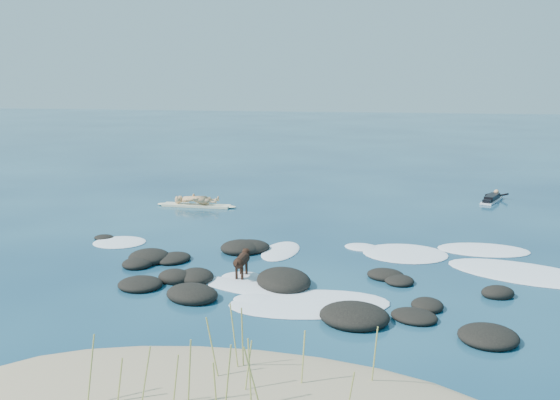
# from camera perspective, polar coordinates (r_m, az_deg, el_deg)

# --- Properties ---
(ground) EXTENTS (160.00, 160.00, 0.00)m
(ground) POSITION_cam_1_polar(r_m,az_deg,el_deg) (17.40, 2.93, -5.61)
(ground) COLOR #0A2642
(ground) RESTS_ON ground
(dune_grass) EXTENTS (4.14, 1.82, 1.22)m
(dune_grass) POSITION_cam_1_polar(r_m,az_deg,el_deg) (9.76, -4.91, -15.22)
(dune_grass) COLOR #AAAB53
(dune_grass) RESTS_ON ground
(reef_rocks) EXTENTS (12.38, 6.71, 0.51)m
(reef_rocks) POSITION_cam_1_polar(r_m,az_deg,el_deg) (15.54, -1.40, -7.26)
(reef_rocks) COLOR black
(reef_rocks) RESTS_ON ground
(breaking_foam) EXTENTS (14.75, 7.74, 0.12)m
(breaking_foam) POSITION_cam_1_polar(r_m,az_deg,el_deg) (16.86, 8.51, -6.23)
(breaking_foam) COLOR white
(breaking_foam) RESTS_ON ground
(standing_surfer_rig) EXTENTS (3.27, 0.65, 1.86)m
(standing_surfer_rig) POSITION_cam_1_polar(r_m,az_deg,el_deg) (24.76, -7.69, 1.05)
(standing_surfer_rig) COLOR #F0EAC0
(standing_surfer_rig) RESTS_ON ground
(paddling_surfer_rig) EXTENTS (1.30, 2.20, 0.39)m
(paddling_surfer_rig) POSITION_cam_1_polar(r_m,az_deg,el_deg) (27.19, 18.82, 0.16)
(paddling_surfer_rig) COLOR white
(paddling_surfer_rig) RESTS_ON ground
(dog) EXTENTS (0.29, 1.13, 0.71)m
(dog) POSITION_cam_1_polar(r_m,az_deg,el_deg) (15.83, -3.49, -5.51)
(dog) COLOR black
(dog) RESTS_ON ground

